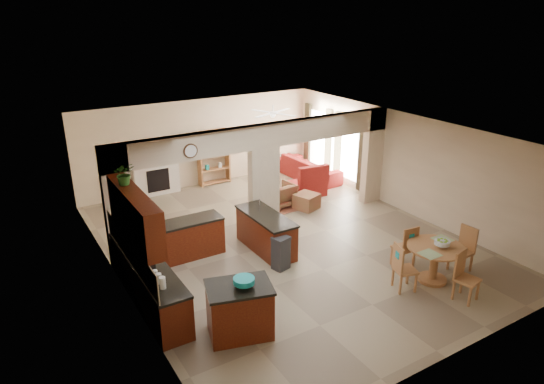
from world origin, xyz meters
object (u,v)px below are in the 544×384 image
sofa (309,168)px  kitchen_island (240,310)px  dining_table (435,258)px  armchair (281,195)px

sofa → kitchen_island: bearing=134.2°
kitchen_island → dining_table: 4.39m
sofa → armchair: size_ratio=3.31×
sofa → armchair: (-2.11, -1.55, -0.02)m
dining_table → sofa: (1.58, 6.79, -0.17)m
kitchen_island → sofa: kitchen_island is taller
sofa → dining_table: bearing=164.6°
sofa → armchair: sofa is taller
dining_table → armchair: 5.28m
dining_table → armchair: (-0.53, 5.25, -0.19)m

